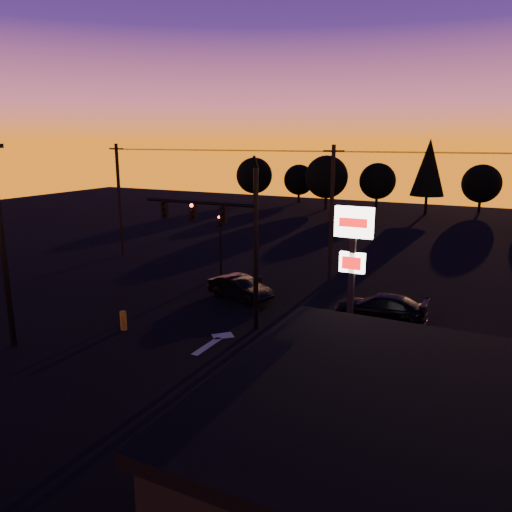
% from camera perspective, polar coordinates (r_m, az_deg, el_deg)
% --- Properties ---
extents(ground, '(120.00, 120.00, 0.00)m').
position_cam_1_polar(ground, '(23.00, -8.00, -10.83)').
color(ground, black).
rests_on(ground, ground).
extents(lane_arrow, '(1.20, 3.10, 0.01)m').
position_cam_1_polar(lane_arrow, '(24.02, -4.72, -9.66)').
color(lane_arrow, beige).
rests_on(lane_arrow, ground).
extents(traffic_signal_mast, '(6.79, 0.52, 8.58)m').
position_cam_1_polar(traffic_signal_mast, '(24.84, -3.32, 3.02)').
color(traffic_signal_mast, black).
rests_on(traffic_signal_mast, ground).
extents(secondary_signal, '(0.30, 0.31, 4.35)m').
position_cam_1_polar(secondary_signal, '(34.01, -4.11, 2.21)').
color(secondary_signal, black).
rests_on(secondary_signal, ground).
extents(parking_lot_light, '(1.25, 0.30, 9.14)m').
position_cam_1_polar(parking_lot_light, '(24.57, -27.12, 2.26)').
color(parking_lot_light, black).
rests_on(parking_lot_light, ground).
extents(pylon_sign, '(1.50, 0.28, 6.80)m').
position_cam_1_polar(pylon_sign, '(19.84, 10.98, 0.14)').
color(pylon_sign, black).
rests_on(pylon_sign, ground).
extents(utility_pole_0, '(1.40, 0.26, 9.00)m').
position_cam_1_polar(utility_pole_0, '(42.27, -15.35, 6.30)').
color(utility_pole_0, black).
rests_on(utility_pole_0, ground).
extents(utility_pole_1, '(1.40, 0.26, 9.00)m').
position_cam_1_polar(utility_pole_1, '(33.11, 8.63, 4.83)').
color(utility_pole_1, black).
rests_on(utility_pole_1, ground).
extents(power_wires, '(36.00, 1.22, 0.07)m').
position_cam_1_polar(power_wires, '(32.78, 8.87, 11.72)').
color(power_wires, black).
rests_on(power_wires, ground).
extents(bollard, '(0.32, 0.32, 0.96)m').
position_cam_1_polar(bollard, '(25.99, -14.92, -7.14)').
color(bollard, gold).
rests_on(bollard, ground).
extents(tree_0, '(5.36, 5.36, 6.74)m').
position_cam_1_polar(tree_0, '(75.53, -0.20, 9.18)').
color(tree_0, black).
rests_on(tree_0, ground).
extents(tree_1, '(4.54, 4.54, 5.71)m').
position_cam_1_polar(tree_1, '(75.83, 4.94, 8.67)').
color(tree_1, black).
rests_on(tree_1, ground).
extents(tree_2, '(5.77, 5.78, 7.26)m').
position_cam_1_polar(tree_2, '(69.00, 8.06, 8.93)').
color(tree_2, black).
rests_on(tree_2, ground).
extents(tree_3, '(4.95, 4.95, 6.22)m').
position_cam_1_polar(tree_3, '(71.23, 13.72, 8.31)').
color(tree_3, black).
rests_on(tree_3, ground).
extents(tree_4, '(4.18, 4.18, 9.50)m').
position_cam_1_polar(tree_4, '(66.87, 19.13, 9.55)').
color(tree_4, black).
rests_on(tree_4, ground).
extents(tree_5, '(4.95, 4.95, 6.22)m').
position_cam_1_polar(tree_5, '(71.44, 24.37, 7.54)').
color(tree_5, black).
rests_on(tree_5, ground).
extents(car_mid, '(4.41, 2.45, 1.38)m').
position_cam_1_polar(car_mid, '(29.80, -1.82, -3.64)').
color(car_mid, black).
rests_on(car_mid, ground).
extents(car_right, '(4.88, 2.07, 1.40)m').
position_cam_1_polar(car_right, '(27.15, 13.98, -5.71)').
color(car_right, black).
rests_on(car_right, ground).
extents(suv_parked, '(2.92, 5.41, 1.44)m').
position_cam_1_polar(suv_parked, '(18.27, 19.87, -15.70)').
color(suv_parked, black).
rests_on(suv_parked, ground).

